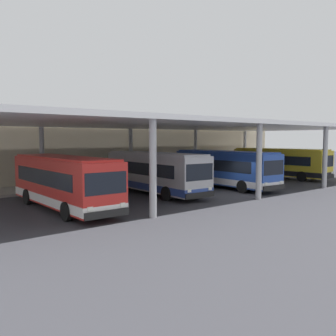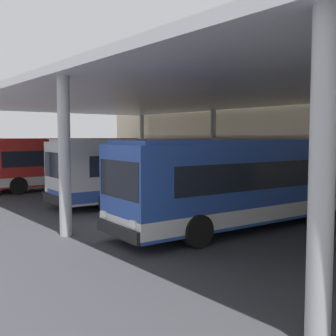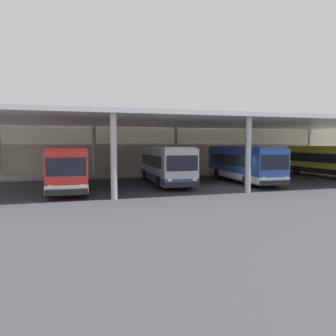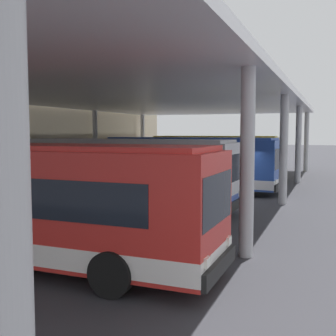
{
  "view_description": "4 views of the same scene",
  "coord_description": "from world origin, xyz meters",
  "px_view_note": "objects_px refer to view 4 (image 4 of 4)",
  "views": [
    {
      "loc": [
        -20.9,
        -17.89,
        4.22
      ],
      "look_at": [
        -1.86,
        5.19,
        1.81
      ],
      "focal_mm": 38.85,
      "sensor_mm": 36.0,
      "label": 1
    },
    {
      "loc": [
        12.68,
        -8.24,
        3.3
      ],
      "look_at": [
        -3.6,
        4.72,
        1.69
      ],
      "focal_mm": 44.03,
      "sensor_mm": 36.0,
      "label": 2
    },
    {
      "loc": [
        -11.86,
        -22.51,
        3.43
      ],
      "look_at": [
        -3.99,
        3.47,
        1.39
      ],
      "focal_mm": 35.02,
      "sensor_mm": 36.0,
      "label": 3
    },
    {
      "loc": [
        -20.83,
        -4.68,
        3.48
      ],
      "look_at": [
        0.63,
        3.71,
        1.52
      ],
      "focal_mm": 45.07,
      "sensor_mm": 36.0,
      "label": 4
    }
  ],
  "objects_px": {
    "bus_middle_bay": "(190,163)",
    "bench_waiting": "(86,171)",
    "bus_far_bay": "(214,154)",
    "bus_second_bay": "(121,173)",
    "bus_nearest_bay": "(26,202)",
    "trash_bin": "(54,176)"
  },
  "relations": [
    {
      "from": "bus_nearest_bay",
      "to": "bus_middle_bay",
      "type": "xyz_separation_m",
      "value": [
        14.83,
        0.4,
        0.0
      ]
    },
    {
      "from": "bus_second_bay",
      "to": "bench_waiting",
      "type": "relative_size",
      "value": 5.91
    },
    {
      "from": "bus_second_bay",
      "to": "bus_far_bay",
      "type": "xyz_separation_m",
      "value": [
        17.2,
        0.33,
        0.0
      ]
    },
    {
      "from": "bus_second_bay",
      "to": "bus_middle_bay",
      "type": "distance_m",
      "value": 6.95
    },
    {
      "from": "bus_second_bay",
      "to": "bus_middle_bay",
      "type": "bearing_deg",
      "value": -7.92
    },
    {
      "from": "bus_middle_bay",
      "to": "bench_waiting",
      "type": "xyz_separation_m",
      "value": [
        2.24,
        8.62,
        -0.99
      ]
    },
    {
      "from": "bus_middle_bay",
      "to": "bus_far_bay",
      "type": "xyz_separation_m",
      "value": [
        10.31,
        1.28,
        0.0
      ]
    },
    {
      "from": "bus_far_bay",
      "to": "bench_waiting",
      "type": "distance_m",
      "value": 10.95
    },
    {
      "from": "bus_far_bay",
      "to": "trash_bin",
      "type": "relative_size",
      "value": 10.82
    },
    {
      "from": "bus_second_bay",
      "to": "bus_nearest_bay",
      "type": "bearing_deg",
      "value": -170.26
    },
    {
      "from": "bus_nearest_bay",
      "to": "trash_bin",
      "type": "bearing_deg",
      "value": 33.96
    },
    {
      "from": "bus_middle_bay",
      "to": "bench_waiting",
      "type": "height_order",
      "value": "bus_middle_bay"
    },
    {
      "from": "bus_nearest_bay",
      "to": "bus_far_bay",
      "type": "height_order",
      "value": "same"
    },
    {
      "from": "bus_far_bay",
      "to": "bus_middle_bay",
      "type": "bearing_deg",
      "value": -172.9
    },
    {
      "from": "bus_middle_bay",
      "to": "bus_far_bay",
      "type": "distance_m",
      "value": 10.39
    },
    {
      "from": "bus_second_bay",
      "to": "bus_middle_bay",
      "type": "relative_size",
      "value": 1.0
    },
    {
      "from": "bus_second_bay",
      "to": "trash_bin",
      "type": "bearing_deg",
      "value": 54.45
    },
    {
      "from": "trash_bin",
      "to": "bench_waiting",
      "type": "bearing_deg",
      "value": -0.36
    },
    {
      "from": "bus_second_bay",
      "to": "trash_bin",
      "type": "xyz_separation_m",
      "value": [
        5.49,
        7.68,
        -0.98
      ]
    },
    {
      "from": "bus_nearest_bay",
      "to": "bus_middle_bay",
      "type": "height_order",
      "value": "same"
    },
    {
      "from": "bus_far_bay",
      "to": "bench_waiting",
      "type": "bearing_deg",
      "value": 137.75
    },
    {
      "from": "bus_second_bay",
      "to": "bench_waiting",
      "type": "distance_m",
      "value": 11.96
    }
  ]
}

